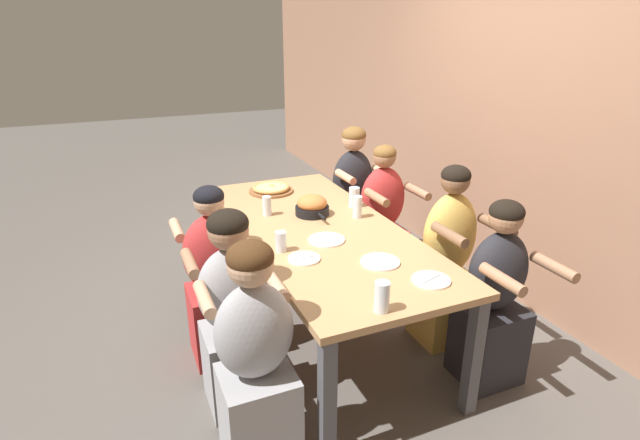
% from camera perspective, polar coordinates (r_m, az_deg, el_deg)
% --- Properties ---
extents(ground_plane, '(18.00, 18.00, 0.00)m').
position_cam_1_polar(ground_plane, '(3.55, 0.00, -12.03)').
color(ground_plane, '#514C47').
rests_on(ground_plane, ground).
extents(restaurant_back_panel, '(10.00, 0.06, 3.20)m').
position_cam_1_polar(restaurant_back_panel, '(3.86, 22.43, 14.58)').
color(restaurant_back_panel, '#9E7056').
rests_on(restaurant_back_panel, ground).
extents(dining_table, '(2.24, 0.95, 0.75)m').
position_cam_1_polar(dining_table, '(3.23, 0.00, -2.02)').
color(dining_table, tan).
rests_on(dining_table, ground).
extents(pizza_board_main, '(0.34, 0.34, 0.05)m').
position_cam_1_polar(pizza_board_main, '(3.88, -5.62, 3.55)').
color(pizza_board_main, brown).
rests_on(pizza_board_main, dining_table).
extents(skillet_bowl, '(0.34, 0.23, 0.14)m').
position_cam_1_polar(skillet_bowl, '(3.39, -0.90, 1.61)').
color(skillet_bowl, black).
rests_on(skillet_bowl, dining_table).
extents(empty_plate_a, '(0.22, 0.22, 0.02)m').
position_cam_1_polar(empty_plate_a, '(3.00, 0.76, -2.27)').
color(empty_plate_a, white).
rests_on(empty_plate_a, dining_table).
extents(empty_plate_b, '(0.20, 0.20, 0.02)m').
position_cam_1_polar(empty_plate_b, '(2.61, 12.58, -6.71)').
color(empty_plate_b, white).
rests_on(empty_plate_b, dining_table).
extents(empty_plate_c, '(0.18, 0.18, 0.02)m').
position_cam_1_polar(empty_plate_c, '(2.77, -1.83, -4.43)').
color(empty_plate_c, white).
rests_on(empty_plate_c, dining_table).
extents(empty_plate_d, '(0.22, 0.22, 0.02)m').
position_cam_1_polar(empty_plate_d, '(2.75, 6.89, -4.77)').
color(empty_plate_d, white).
rests_on(empty_plate_d, dining_table).
extents(drinking_glass_a, '(0.07, 0.07, 0.15)m').
position_cam_1_polar(drinking_glass_a, '(2.29, 7.08, -8.88)').
color(drinking_glass_a, silver).
rests_on(drinking_glass_a, dining_table).
extents(drinking_glass_b, '(0.06, 0.06, 0.12)m').
position_cam_1_polar(drinking_glass_b, '(2.86, -4.49, -2.61)').
color(drinking_glass_b, silver).
rests_on(drinking_glass_b, dining_table).
extents(drinking_glass_c, '(0.06, 0.06, 0.13)m').
position_cam_1_polar(drinking_glass_c, '(3.40, -6.08, 1.52)').
color(drinking_glass_c, silver).
rests_on(drinking_glass_c, dining_table).
extents(drinking_glass_d, '(0.07, 0.07, 0.14)m').
position_cam_1_polar(drinking_glass_d, '(3.55, 3.93, 2.52)').
color(drinking_glass_d, silver).
rests_on(drinking_glass_d, dining_table).
extents(drinking_glass_e, '(0.06, 0.06, 0.15)m').
position_cam_1_polar(drinking_glass_e, '(3.35, 4.30, 1.33)').
color(drinking_glass_e, silver).
rests_on(drinking_glass_e, dining_table).
extents(diner_far_left, '(0.51, 0.40, 1.18)m').
position_cam_1_polar(diner_far_left, '(4.32, 3.73, 2.34)').
color(diner_far_left, '#232328').
rests_on(diner_far_left, ground).
extents(diner_far_right, '(0.51, 0.40, 1.11)m').
position_cam_1_polar(diner_far_right, '(3.01, 19.28, -8.90)').
color(diner_far_right, '#232328').
rests_on(diner_far_right, ground).
extents(diner_near_right, '(0.51, 0.40, 1.13)m').
position_cam_1_polar(diner_near_right, '(2.38, -7.34, -15.95)').
color(diner_near_right, '#99999E').
rests_on(diner_near_right, ground).
extents(diner_near_midright, '(0.51, 0.40, 1.14)m').
position_cam_1_polar(diner_near_midright, '(2.70, -9.74, -11.07)').
color(diner_near_midright, '#99999E').
rests_on(diner_near_midright, ground).
extents(diner_far_midleft, '(0.51, 0.40, 1.13)m').
position_cam_1_polar(diner_far_midleft, '(3.92, 7.06, -0.43)').
color(diner_far_midleft, '#B22D2D').
rests_on(diner_far_midleft, ground).
extents(diner_near_center, '(0.51, 0.40, 1.12)m').
position_cam_1_polar(diner_near_center, '(3.10, -11.80, -7.09)').
color(diner_near_center, '#B22D2D').
rests_on(diner_near_center, ground).
extents(diner_far_midright, '(0.51, 0.40, 1.19)m').
position_cam_1_polar(diner_far_midright, '(3.28, 14.32, -4.99)').
color(diner_far_midright, gold).
rests_on(diner_far_midright, ground).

